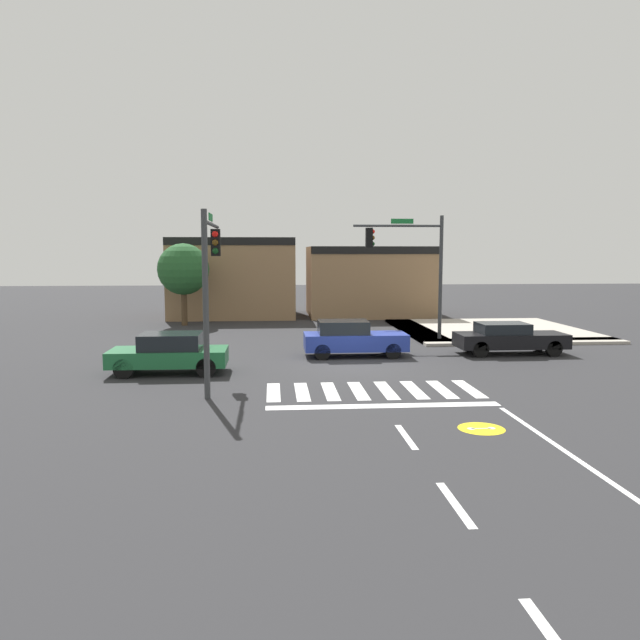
# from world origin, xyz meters

# --- Properties ---
(ground_plane) EXTENTS (120.00, 120.00, 0.00)m
(ground_plane) POSITION_xyz_m (0.00, 0.00, 0.00)
(ground_plane) COLOR #2B2B2D
(crosswalk_near) EXTENTS (6.75, 2.64, 0.01)m
(crosswalk_near) POSITION_xyz_m (0.00, -4.50, 0.00)
(crosswalk_near) COLOR silver
(crosswalk_near) RESTS_ON ground_plane
(lane_markings) EXTENTS (6.80, 18.75, 0.01)m
(lane_markings) POSITION_xyz_m (1.16, -11.43, 0.00)
(lane_markings) COLOR white
(lane_markings) RESTS_ON ground_plane
(bike_detector_marking) EXTENTS (1.18, 1.18, 0.01)m
(bike_detector_marking) POSITION_xyz_m (2.03, -8.97, 0.00)
(bike_detector_marking) COLOR yellow
(bike_detector_marking) RESTS_ON ground_plane
(curb_corner_northeast) EXTENTS (10.00, 10.60, 0.15)m
(curb_corner_northeast) POSITION_xyz_m (8.49, 9.42, 0.07)
(curb_corner_northeast) COLOR #B2AA9E
(curb_corner_northeast) RESTS_ON ground_plane
(storefront_row) EXTENTS (17.91, 6.89, 5.36)m
(storefront_row) POSITION_xyz_m (-1.42, 19.31, 2.57)
(storefront_row) COLOR #93704C
(storefront_row) RESTS_ON ground_plane
(traffic_signal_southwest) EXTENTS (0.32, 4.58, 5.68)m
(traffic_signal_southwest) POSITION_xyz_m (-5.16, -3.56, 3.95)
(traffic_signal_southwest) COLOR #383A3D
(traffic_signal_southwest) RESTS_ON ground_plane
(traffic_signal_northeast) EXTENTS (4.43, 0.32, 6.19)m
(traffic_signal_northeast) POSITION_xyz_m (3.57, 6.09, 4.21)
(traffic_signal_northeast) COLOR #383A3D
(traffic_signal_northeast) RESTS_ON ground_plane
(car_blue) EXTENTS (4.33, 1.76, 1.54)m
(car_blue) POSITION_xyz_m (0.20, 2.04, 0.77)
(car_blue) COLOR #23389E
(car_blue) RESTS_ON ground_plane
(car_green) EXTENTS (4.21, 1.90, 1.48)m
(car_green) POSITION_xyz_m (-6.94, -1.12, 0.76)
(car_green) COLOR #1E6638
(car_green) RESTS_ON ground_plane
(car_black) EXTENTS (4.69, 1.78, 1.37)m
(car_black) POSITION_xyz_m (7.05, 2.10, 0.71)
(car_black) COLOR black
(car_black) RESTS_ON ground_plane
(roadside_tree) EXTENTS (3.09, 3.09, 4.95)m
(roadside_tree) POSITION_xyz_m (-8.50, 14.00, 3.38)
(roadside_tree) COLOR #4C3823
(roadside_tree) RESTS_ON ground_plane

